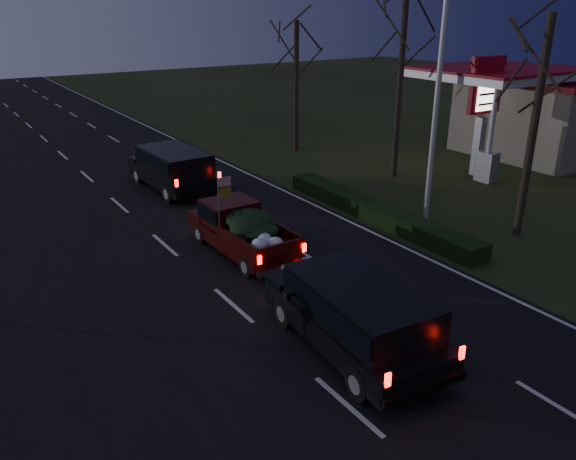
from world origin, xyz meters
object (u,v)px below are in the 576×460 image
pickup_truck (242,227)px  gas_price_pylon (485,96)px  lead_suv (173,165)px  rear_suv (357,311)px  light_pole (440,73)px

pickup_truck → gas_price_pylon: bearing=6.9°
lead_suv → pickup_truck: bearing=-98.0°
pickup_truck → lead_suv: bearing=83.0°
pickup_truck → rear_suv: 6.58m
gas_price_pylon → rear_suv: bearing=-149.7°
lead_suv → rear_suv: (-1.36, -14.27, -0.03)m
light_pole → pickup_truck: size_ratio=1.98×
gas_price_pylon → lead_suv: (-13.23, 5.75, -2.64)m
light_pole → pickup_truck: light_pole is taller
gas_price_pylon → pickup_truck: bearing=-172.0°
lead_suv → rear_suv: size_ratio=1.01×
light_pole → rear_suv: bearing=-145.7°
rear_suv → light_pole: bearing=39.1°
gas_price_pylon → light_pole: bearing=-155.3°
light_pole → pickup_truck: (-7.54, 1.03, -4.58)m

